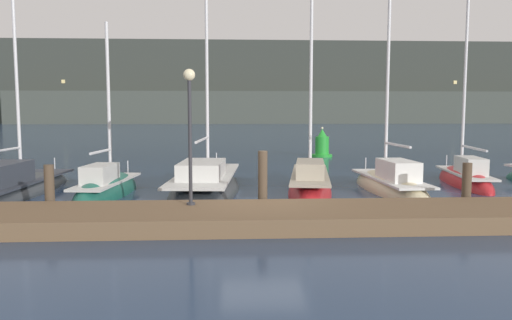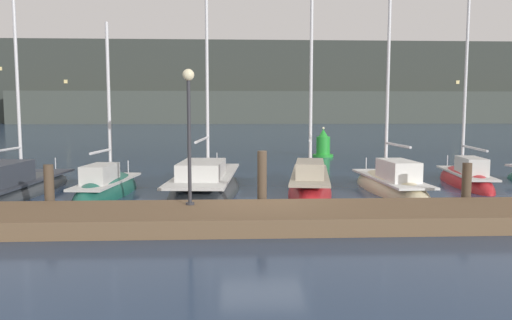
% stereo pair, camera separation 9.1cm
% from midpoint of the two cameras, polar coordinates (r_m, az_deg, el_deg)
% --- Properties ---
extents(ground_plane, '(400.00, 400.00, 0.00)m').
position_cam_midpoint_polar(ground_plane, '(14.86, 0.62, -6.10)').
color(ground_plane, navy).
extents(dock, '(33.79, 2.80, 0.45)m').
position_cam_midpoint_polar(dock, '(13.31, 1.04, -6.51)').
color(dock, brown).
rests_on(dock, ground).
extents(mooring_pile_1, '(0.28, 0.28, 1.47)m').
position_cam_midpoint_polar(mooring_pile_1, '(15.72, -22.68, -3.17)').
color(mooring_pile_1, '#4C3D2D').
rests_on(mooring_pile_1, ground).
extents(mooring_pile_2, '(0.28, 0.28, 1.85)m').
position_cam_midpoint_polar(mooring_pile_2, '(14.81, 0.59, -2.52)').
color(mooring_pile_2, '#4C3D2D').
rests_on(mooring_pile_2, ground).
extents(mooring_pile_3, '(0.28, 0.28, 1.46)m').
position_cam_midpoint_polar(mooring_pile_3, '(16.44, 22.78, -2.83)').
color(mooring_pile_3, '#4C3D2D').
rests_on(mooring_pile_3, ground).
extents(sailboat_berth_2, '(2.66, 8.57, 13.32)m').
position_cam_midpoint_polar(sailboat_berth_2, '(20.19, -26.25, -3.12)').
color(sailboat_berth_2, '#2D3338').
rests_on(sailboat_berth_2, ground).
extents(sailboat_berth_3, '(1.98, 5.35, 6.96)m').
position_cam_midpoint_polar(sailboat_berth_3, '(18.65, -16.82, -3.61)').
color(sailboat_berth_3, '#195647').
rests_on(sailboat_berth_3, ground).
extents(sailboat_berth_4, '(3.09, 8.58, 11.45)m').
position_cam_midpoint_polar(sailboat_berth_4, '(18.80, -5.92, -3.19)').
color(sailboat_berth_4, '#2D3338').
rests_on(sailboat_berth_4, ground).
extents(sailboat_berth_5, '(2.68, 7.28, 9.57)m').
position_cam_midpoint_polar(sailboat_berth_5, '(18.56, 6.03, -3.38)').
color(sailboat_berth_5, red).
rests_on(sailboat_berth_5, ground).
extents(sailboat_berth_6, '(1.91, 6.45, 9.79)m').
position_cam_midpoint_polar(sailboat_berth_6, '(19.44, 14.97, -3.10)').
color(sailboat_berth_6, beige).
rests_on(sailboat_berth_6, ground).
extents(sailboat_berth_7, '(2.08, 5.74, 8.63)m').
position_cam_midpoint_polar(sailboat_berth_7, '(22.14, 22.64, -2.30)').
color(sailboat_berth_7, red).
rests_on(sailboat_berth_7, ground).
extents(channel_buoy, '(1.33, 1.33, 1.95)m').
position_cam_midpoint_polar(channel_buoy, '(32.85, 7.48, 1.63)').
color(channel_buoy, green).
rests_on(channel_buoy, ground).
extents(dock_lamppost, '(0.32, 0.32, 3.70)m').
position_cam_midpoint_polar(dock_lamppost, '(13.66, -7.78, 5.26)').
color(dock_lamppost, '#2D2D33').
rests_on(dock_lamppost, dock).
extents(hillside_backdrop, '(240.00, 23.00, 19.03)m').
position_cam_midpoint_polar(hillside_backdrop, '(122.77, -1.31, 8.42)').
color(hillside_backdrop, '#333833').
rests_on(hillside_backdrop, ground).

